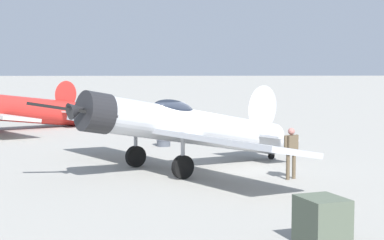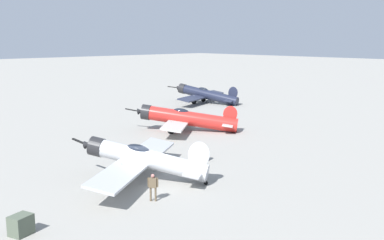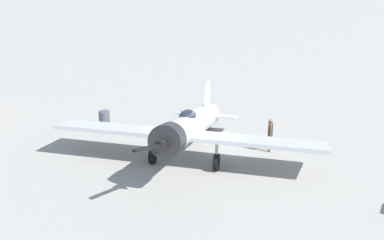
{
  "view_description": "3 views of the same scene",
  "coord_description": "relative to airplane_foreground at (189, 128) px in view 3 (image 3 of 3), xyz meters",
  "views": [
    {
      "loc": [
        0.85,
        23.2,
        3.81
      ],
      "look_at": [
        0.0,
        0.0,
        1.8
      ],
      "focal_mm": 59.62,
      "sensor_mm": 36.0,
      "label": 1
    },
    {
      "loc": [
        -23.75,
        18.34,
        9.8
      ],
      "look_at": [
        8.9,
        -12.41,
        1.6
      ],
      "focal_mm": 41.67,
      "sensor_mm": 36.0,
      "label": 2
    },
    {
      "loc": [
        12.95,
        14.51,
        8.41
      ],
      "look_at": [
        0.0,
        0.0,
        1.8
      ],
      "focal_mm": 39.66,
      "sensor_mm": 36.0,
      "label": 3
    }
  ],
  "objects": [
    {
      "name": "ground_plane",
      "position": [
        -0.43,
        -0.29,
        -1.59
      ],
      "size": [
        400.0,
        400.0,
        0.0
      ],
      "primitive_type": "plane",
      "color": "gray"
    },
    {
      "name": "fuel_drum",
      "position": [
        0.67,
        -6.79,
        -1.11
      ],
      "size": [
        0.67,
        0.67,
        0.94
      ],
      "color": "#474C56",
      "rests_on": "ground_plane"
    },
    {
      "name": "ground_crew_mechanic",
      "position": [
        -3.65,
        2.0,
        -0.54
      ],
      "size": [
        0.54,
        0.48,
        1.72
      ],
      "rotation": [
        0.0,
        0.0,
        5.39
      ],
      "color": "brown",
      "rests_on": "ground_plane"
    },
    {
      "name": "airplane_foreground",
      "position": [
        0.0,
        0.0,
        0.0
      ],
      "size": [
        9.49,
        11.74,
        3.12
      ],
      "rotation": [
        0.0,
        0.0,
        6.88
      ],
      "color": "#B7BABF",
      "rests_on": "ground_plane"
    }
  ]
}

